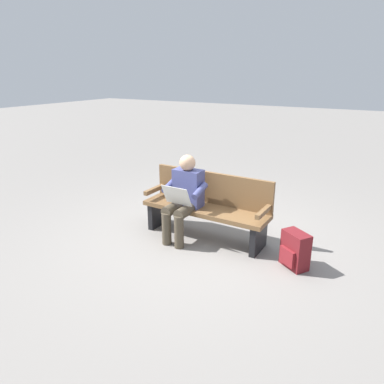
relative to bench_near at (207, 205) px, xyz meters
The scene contains 4 objects.
ground_plane 0.46m from the bench_near, 88.84° to the left, with size 40.00×40.00×0.00m, color gray.
bench_near is the anchor object (origin of this frame).
person_seated 0.37m from the bench_near, 43.29° to the left, with size 0.58×0.58×1.18m.
backpack 1.35m from the bench_near, 169.04° to the left, with size 0.38×0.35×0.45m.
Camera 1 is at (-2.14, 4.06, 2.24)m, focal length 33.29 mm.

